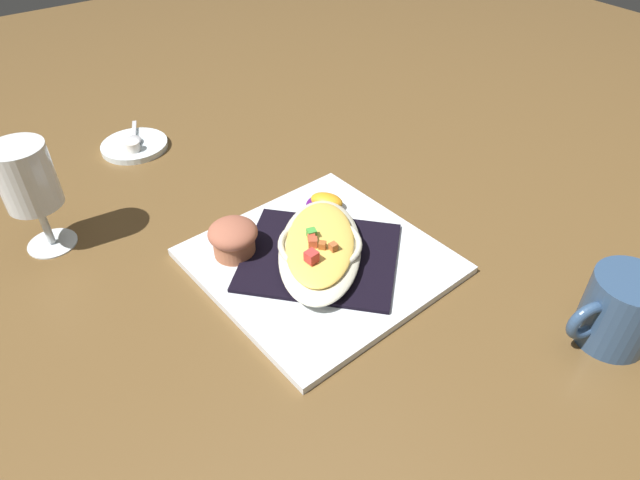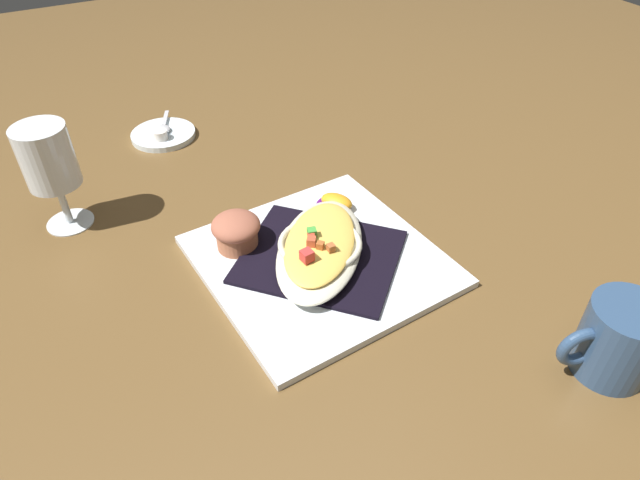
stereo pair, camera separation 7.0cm
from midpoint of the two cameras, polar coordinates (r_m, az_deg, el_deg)
name	(u,v)px [view 1 (the left image)]	position (r m, az deg, el deg)	size (l,w,h in m)	color
ground_plane	(320,264)	(0.72, -2.76, -2.57)	(2.60, 2.60, 0.00)	brown
square_plate	(320,261)	(0.72, -2.77, -2.27)	(0.29, 0.29, 0.01)	white
folded_napkin	(320,256)	(0.72, -2.79, -1.80)	(0.17, 0.20, 0.01)	black
gratin_dish	(320,246)	(0.70, -2.84, -0.74)	(0.21, 0.23, 0.04)	beige
muffin	(233,238)	(0.72, -11.67, 0.14)	(0.06, 0.06, 0.05)	#AA6040
orange_garnish	(325,202)	(0.80, -2.03, 3.87)	(0.06, 0.07, 0.02)	#51136C
coffee_mug	(617,314)	(0.67, 25.72, -7.00)	(0.11, 0.08, 0.09)	#304B6E
stemmed_glass	(28,183)	(0.80, -30.09, 5.05)	(0.07, 0.07, 0.15)	white
creamer_saucer	(135,146)	(1.02, -20.43, 9.01)	(0.11, 0.11, 0.01)	white
spoon	(133,140)	(1.02, -20.55, 9.59)	(0.05, 0.09, 0.01)	silver
creamer_cup_0	(133,146)	(1.00, -20.68, 8.94)	(0.02, 0.02, 0.02)	white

